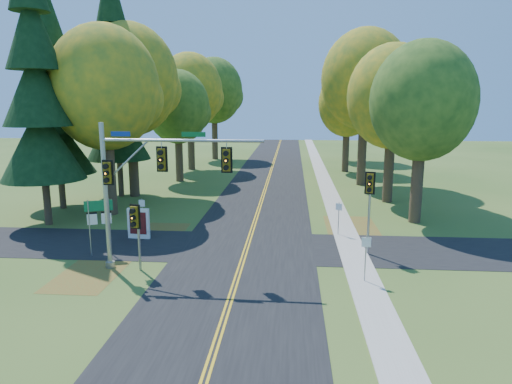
# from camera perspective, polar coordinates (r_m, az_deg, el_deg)

# --- Properties ---
(ground) EXTENTS (160.00, 160.00, 0.00)m
(ground) POSITION_cam_1_polar(r_m,az_deg,el_deg) (25.60, -1.60, -8.29)
(ground) COLOR #32531D
(ground) RESTS_ON ground
(road_main) EXTENTS (8.00, 160.00, 0.02)m
(road_main) POSITION_cam_1_polar(r_m,az_deg,el_deg) (25.60, -1.60, -8.27)
(road_main) COLOR black
(road_main) RESTS_ON ground
(road_cross) EXTENTS (60.00, 6.00, 0.02)m
(road_cross) POSITION_cam_1_polar(r_m,az_deg,el_deg) (27.48, -1.15, -6.88)
(road_cross) COLOR black
(road_cross) RESTS_ON ground
(centerline_left) EXTENTS (0.10, 160.00, 0.01)m
(centerline_left) POSITION_cam_1_polar(r_m,az_deg,el_deg) (25.60, -1.83, -8.23)
(centerline_left) COLOR gold
(centerline_left) RESTS_ON road_main
(centerline_right) EXTENTS (0.10, 160.00, 0.01)m
(centerline_right) POSITION_cam_1_polar(r_m,az_deg,el_deg) (25.58, -1.38, -8.24)
(centerline_right) COLOR gold
(centerline_right) RESTS_ON road_main
(sidewalk_east) EXTENTS (1.60, 160.00, 0.06)m
(sidewalk_east) POSITION_cam_1_polar(r_m,az_deg,el_deg) (25.71, 12.43, -8.40)
(sidewalk_east) COLOR #9E998E
(sidewalk_east) RESTS_ON ground
(leaf_patch_w_near) EXTENTS (4.00, 6.00, 0.00)m
(leaf_patch_w_near) POSITION_cam_1_polar(r_m,az_deg,el_deg) (30.65, -13.01, -5.25)
(leaf_patch_w_near) COLOR brown
(leaf_patch_w_near) RESTS_ON ground
(leaf_patch_e) EXTENTS (3.50, 8.00, 0.00)m
(leaf_patch_e) POSITION_cam_1_polar(r_m,az_deg,el_deg) (31.46, 12.05, -4.78)
(leaf_patch_e) COLOR brown
(leaf_patch_e) RESTS_ON ground
(leaf_patch_w_far) EXTENTS (3.00, 5.00, 0.00)m
(leaf_patch_w_far) POSITION_cam_1_polar(r_m,az_deg,el_deg) (24.82, -20.13, -9.63)
(leaf_patch_w_far) COLOR brown
(leaf_patch_w_far) RESTS_ON ground
(tree_w_a) EXTENTS (8.00, 8.00, 14.15)m
(tree_w_a) POSITION_cam_1_polar(r_m,az_deg,el_deg) (36.10, -18.26, 12.17)
(tree_w_a) COLOR #38281C
(tree_w_a) RESTS_ON ground
(tree_e_a) EXTENTS (7.20, 7.20, 12.73)m
(tree_e_a) POSITION_cam_1_polar(r_m,az_deg,el_deg) (33.96, 20.18, 10.53)
(tree_e_a) COLOR #38281C
(tree_e_a) RESTS_ON ground
(tree_w_b) EXTENTS (8.60, 8.60, 15.38)m
(tree_w_b) POSITION_cam_1_polar(r_m,az_deg,el_deg) (42.79, -15.46, 13.28)
(tree_w_b) COLOR #38281C
(tree_w_b) RESTS_ON ground
(tree_e_b) EXTENTS (7.60, 7.60, 13.33)m
(tree_e_b) POSITION_cam_1_polar(r_m,az_deg,el_deg) (40.43, 16.80, 11.26)
(tree_e_b) COLOR #38281C
(tree_e_b) RESTS_ON ground
(tree_w_c) EXTENTS (6.80, 6.80, 11.91)m
(tree_w_c) POSITION_cam_1_polar(r_m,az_deg,el_deg) (49.96, -9.69, 10.39)
(tree_w_c) COLOR #38281C
(tree_w_c) RESTS_ON ground
(tree_e_c) EXTENTS (8.80, 8.80, 15.79)m
(tree_e_c) POSITION_cam_1_polar(r_m,az_deg,el_deg) (48.27, 13.58, 13.45)
(tree_e_c) COLOR #38281C
(tree_e_c) RESTS_ON ground
(tree_w_d) EXTENTS (8.20, 8.20, 14.56)m
(tree_w_d) POSITION_cam_1_polar(r_m,az_deg,el_deg) (58.58, -8.20, 12.34)
(tree_w_d) COLOR #38281C
(tree_w_d) RESTS_ON ground
(tree_e_d) EXTENTS (7.00, 7.00, 12.32)m
(tree_e_d) POSITION_cam_1_polar(r_m,az_deg,el_deg) (57.24, 11.42, 10.72)
(tree_e_d) COLOR #38281C
(tree_e_d) RESTS_ON ground
(tree_w_e) EXTENTS (8.40, 8.40, 14.97)m
(tree_w_e) POSITION_cam_1_polar(r_m,az_deg,el_deg) (69.06, -5.19, 12.47)
(tree_w_e) COLOR #38281C
(tree_w_e) RESTS_ON ground
(tree_e_e) EXTENTS (7.80, 7.80, 13.74)m
(tree_e_e) POSITION_cam_1_polar(r_m,az_deg,el_deg) (68.02, 11.42, 11.57)
(tree_e_e) COLOR #38281C
(tree_e_e) RESTS_ON ground
(pine_a) EXTENTS (5.60, 5.60, 19.48)m
(pine_a) POSITION_cam_1_polar(r_m,az_deg,el_deg) (34.53, -25.69, 11.20)
(pine_a) COLOR #38281C
(pine_a) RESTS_ON ground
(pine_b) EXTENTS (5.60, 5.60, 17.31)m
(pine_b) POSITION_cam_1_polar(r_m,az_deg,el_deg) (39.63, -23.83, 9.74)
(pine_b) COLOR #38281C
(pine_b) RESTS_ON ground
(pine_c) EXTENTS (5.60, 5.60, 20.56)m
(pine_c) POSITION_cam_1_polar(r_m,az_deg,el_deg) (42.94, -17.18, 12.28)
(pine_c) COLOR #38281C
(pine_c) RESTS_ON ground
(traffic_mast) EXTENTS (8.33, 0.75, 7.55)m
(traffic_mast) POSITION_cam_1_polar(r_m,az_deg,el_deg) (23.44, -13.87, 1.83)
(traffic_mast) COLOR #979B9F
(traffic_mast) RESTS_ON ground
(east_signal_pole) EXTENTS (0.54, 0.64, 4.79)m
(east_signal_pole) POSITION_cam_1_polar(r_m,az_deg,el_deg) (25.93, 14.02, -0.04)
(east_signal_pole) COLOR #93979B
(east_signal_pole) RESTS_ON ground
(ped_signal_pole) EXTENTS (0.56, 0.65, 3.54)m
(ped_signal_pole) POSITION_cam_1_polar(r_m,az_deg,el_deg) (23.69, -14.80, -3.62)
(ped_signal_pole) COLOR gray
(ped_signal_pole) RESTS_ON ground
(route_sign_cluster) EXTENTS (1.43, 0.59, 3.25)m
(route_sign_cluster) POSITION_cam_1_polar(r_m,az_deg,el_deg) (26.92, -19.02, -2.84)
(route_sign_cluster) COLOR gray
(route_sign_cluster) RESTS_ON ground
(info_kiosk) EXTENTS (1.43, 0.33, 1.96)m
(info_kiosk) POSITION_cam_1_polar(r_m,az_deg,el_deg) (29.81, -14.47, -3.85)
(info_kiosk) COLOR white
(info_kiosk) RESTS_ON ground
(reg_sign_e_north) EXTENTS (0.39, 0.20, 2.20)m
(reg_sign_e_north) POSITION_cam_1_polar(r_m,az_deg,el_deg) (29.95, 10.30, -2.56)
(reg_sign_e_north) COLOR gray
(reg_sign_e_north) RESTS_ON ground
(reg_sign_e_south) EXTENTS (0.44, 0.07, 2.33)m
(reg_sign_e_south) POSITION_cam_1_polar(r_m,az_deg,el_deg) (22.50, 13.57, -7.12)
(reg_sign_e_south) COLOR gray
(reg_sign_e_south) RESTS_ON ground
(reg_sign_w) EXTENTS (0.43, 0.08, 2.23)m
(reg_sign_w) POSITION_cam_1_polar(r_m,az_deg,el_deg) (31.30, -14.05, -2.08)
(reg_sign_w) COLOR gray
(reg_sign_w) RESTS_ON ground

